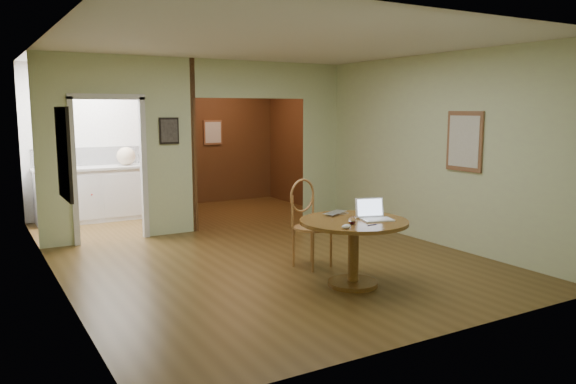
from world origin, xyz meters
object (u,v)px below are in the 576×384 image
dining_table (354,237)px  closed_laptop (339,214)px  open_laptop (373,214)px  chair (308,218)px

dining_table → closed_laptop: size_ratio=3.48×
open_laptop → closed_laptop: (-0.17, 0.40, -0.05)m
chair → open_laptop: 1.04m
chair → open_laptop: (0.21, -1.00, 0.20)m
chair → closed_laptop: bearing=-101.0°
chair → closed_laptop: chair is taller
closed_laptop → chair: bearing=67.3°
dining_table → closed_laptop: closed_laptop is taller
chair → dining_table: bearing=-104.2°
closed_laptop → dining_table: bearing=-121.7°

